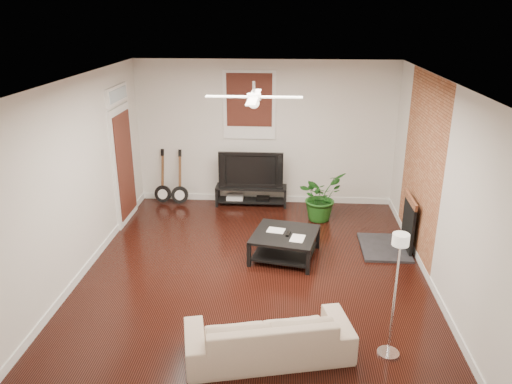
{
  "coord_description": "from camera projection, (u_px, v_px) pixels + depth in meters",
  "views": [
    {
      "loc": [
        0.46,
        -6.37,
        3.65
      ],
      "look_at": [
        0.0,
        0.4,
        1.15
      ],
      "focal_mm": 34.77,
      "sensor_mm": 36.0,
      "label": 1
    }
  ],
  "objects": [
    {
      "name": "coffee_table",
      "position": [
        285.0,
        245.0,
        7.72
      ],
      "size": [
        1.13,
        1.13,
        0.4
      ],
      "primitive_type": "cube",
      "rotation": [
        0.0,
        0.0,
        -0.21
      ],
      "color": "black",
      "rests_on": "floor"
    },
    {
      "name": "floor_lamp",
      "position": [
        394.0,
        297.0,
        5.33
      ],
      "size": [
        0.3,
        0.3,
        1.5
      ],
      "primitive_type": null,
      "rotation": [
        0.0,
        0.0,
        0.23
      ],
      "color": "white",
      "rests_on": "floor"
    },
    {
      "name": "guitar_right",
      "position": [
        179.0,
        178.0,
        9.71
      ],
      "size": [
        0.34,
        0.24,
        1.09
      ],
      "primitive_type": null,
      "rotation": [
        0.0,
        0.0,
        0.0
      ],
      "color": "black",
      "rests_on": "floor"
    },
    {
      "name": "fireplace",
      "position": [
        396.0,
        223.0,
        7.89
      ],
      "size": [
        0.8,
        1.1,
        0.92
      ],
      "primitive_type": "cube",
      "color": "black",
      "rests_on": "floor"
    },
    {
      "name": "sofa",
      "position": [
        268.0,
        335.0,
        5.49
      ],
      "size": [
        1.95,
        1.11,
        0.54
      ],
      "primitive_type": "imported",
      "rotation": [
        0.0,
        0.0,
        3.37
      ],
      "color": "#C0B090",
      "rests_on": "floor"
    },
    {
      "name": "window_back",
      "position": [
        249.0,
        105.0,
        9.37
      ],
      "size": [
        1.0,
        0.06,
        1.3
      ],
      "primitive_type": "cube",
      "color": "#38150F",
      "rests_on": "wall_back"
    },
    {
      "name": "tv",
      "position": [
        251.0,
        168.0,
        9.63
      ],
      "size": [
        1.25,
        0.16,
        0.72
      ],
      "primitive_type": "imported",
      "color": "black",
      "rests_on": "tv_stand"
    },
    {
      "name": "brick_accent",
      "position": [
        421.0,
        167.0,
        7.54
      ],
      "size": [
        0.02,
        2.2,
        2.8
      ],
      "primitive_type": "cube",
      "color": "#985131",
      "rests_on": "floor"
    },
    {
      "name": "ceiling_fan",
      "position": [
        254.0,
        97.0,
        6.35
      ],
      "size": [
        1.24,
        1.24,
        0.32
      ],
      "primitive_type": null,
      "color": "white",
      "rests_on": "ceiling"
    },
    {
      "name": "tv_stand",
      "position": [
        251.0,
        195.0,
        9.8
      ],
      "size": [
        1.39,
        0.37,
        0.39
      ],
      "primitive_type": "cube",
      "color": "black",
      "rests_on": "floor"
    },
    {
      "name": "potted_plant",
      "position": [
        320.0,
        196.0,
        9.04
      ],
      "size": [
        1.06,
        1.07,
        0.9
      ],
      "primitive_type": "imported",
      "rotation": [
        0.0,
        0.0,
        0.83
      ],
      "color": "#1C5317",
      "rests_on": "floor"
    },
    {
      "name": "door_left",
      "position": [
        123.0,
        154.0,
        8.75
      ],
      "size": [
        0.08,
        1.0,
        2.5
      ],
      "primitive_type": "cube",
      "color": "white",
      "rests_on": "wall_left"
    },
    {
      "name": "room",
      "position": [
        254.0,
        185.0,
        6.77
      ],
      "size": [
        5.01,
        6.01,
        2.81
      ],
      "color": "black",
      "rests_on": "ground"
    },
    {
      "name": "guitar_left",
      "position": [
        162.0,
        177.0,
        9.76
      ],
      "size": [
        0.36,
        0.27,
        1.09
      ],
      "primitive_type": null,
      "rotation": [
        0.0,
        0.0,
        -0.1
      ],
      "color": "black",
      "rests_on": "floor"
    }
  ]
}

